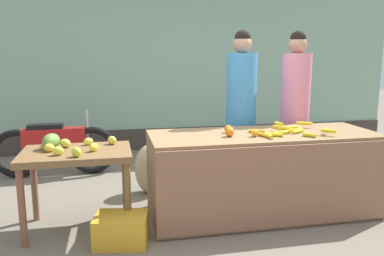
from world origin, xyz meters
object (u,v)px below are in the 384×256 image
at_px(vendor_woman_blue_shirt, 241,113).
at_px(vendor_woman_pink_shirt, 295,111).
at_px(parked_motorcycle, 55,146).
at_px(produce_sack, 150,169).
at_px(produce_crate, 121,230).

height_order(vendor_woman_blue_shirt, vendor_woman_pink_shirt, vendor_woman_blue_shirt).
bearing_deg(vendor_woman_blue_shirt, parked_motorcycle, 153.99).
xyz_separation_m(vendor_woman_pink_shirt, produce_sack, (-1.70, 0.16, -0.65)).
relative_size(vendor_woman_pink_shirt, produce_sack, 3.23).
distance_m(vendor_woman_blue_shirt, vendor_woman_pink_shirt, 0.66).
height_order(vendor_woman_blue_shirt, produce_sack, vendor_woman_blue_shirt).
bearing_deg(vendor_woman_blue_shirt, produce_sack, 172.01).
bearing_deg(produce_sack, produce_crate, -107.01).
xyz_separation_m(vendor_woman_blue_shirt, produce_crate, (-1.41, -1.06, -0.81)).
distance_m(vendor_woman_blue_shirt, parked_motorcycle, 2.52).
bearing_deg(vendor_woman_pink_shirt, produce_sack, 174.69).
bearing_deg(vendor_woman_pink_shirt, vendor_woman_blue_shirt, 178.97).
bearing_deg(vendor_woman_pink_shirt, produce_crate, -153.21).
bearing_deg(parked_motorcycle, produce_crate, -69.51).
bearing_deg(produce_crate, produce_sack, 72.99).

